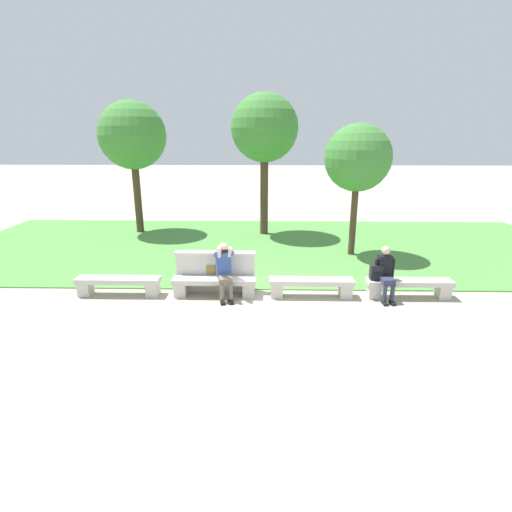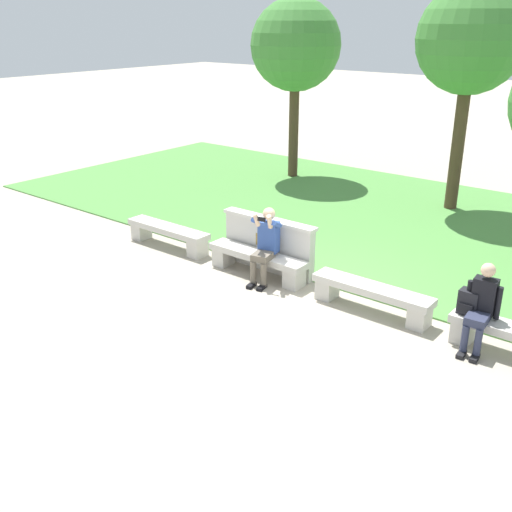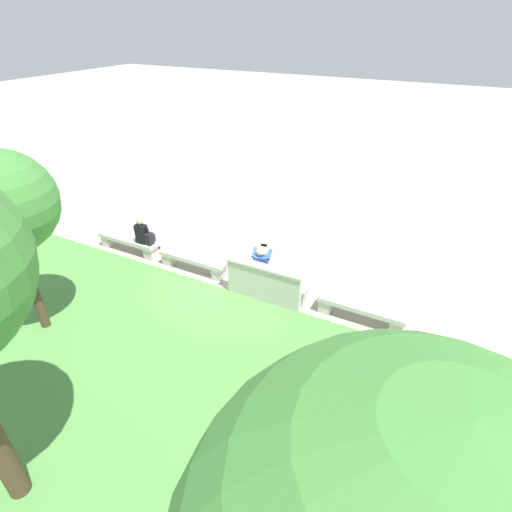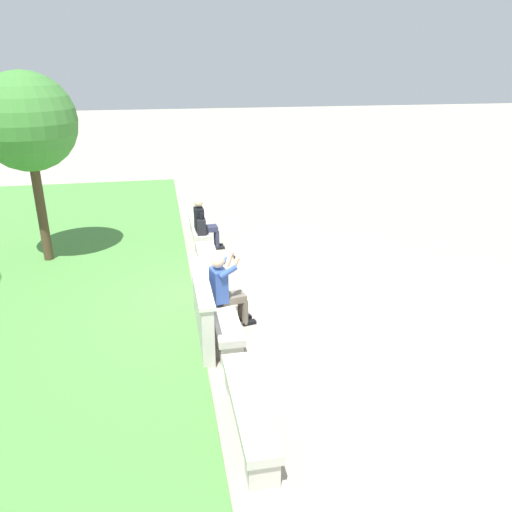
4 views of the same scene
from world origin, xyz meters
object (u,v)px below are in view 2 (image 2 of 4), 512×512
object	(u,v)px
bench_near	(257,260)
backpack	(469,302)
person_photographer	(266,242)
person_distant	(481,305)
bench_mid	(372,294)
tree_right_background	(471,41)
tree_left_background	(296,46)
bench_main	(168,233)

from	to	relation	value
bench_near	backpack	xyz separation A→B (m)	(3.83, -0.00, 0.32)
person_photographer	person_distant	world-z (taller)	person_photographer
bench_mid	tree_right_background	distance (m)	7.21
bench_mid	backpack	size ratio (longest dim) A/B	4.68
bench_near	backpack	size ratio (longest dim) A/B	4.68
person_distant	backpack	world-z (taller)	person_distant
bench_near	tree_left_background	distance (m)	8.07
bench_mid	tree_right_background	world-z (taller)	tree_right_background
bench_main	bench_mid	xyz separation A→B (m)	(4.63, 0.00, 0.00)
backpack	tree_left_background	xyz separation A→B (m)	(-7.54, 6.35, 3.02)
bench_main	backpack	xyz separation A→B (m)	(6.15, -0.00, 0.32)
person_distant	tree_right_background	size ratio (longest dim) A/B	0.24
bench_mid	tree_left_background	world-z (taller)	tree_left_background
tree_left_background	tree_right_background	world-z (taller)	tree_right_background
bench_near	tree_right_background	distance (m)	7.21
bench_mid	tree_left_background	xyz separation A→B (m)	(-6.02, 6.35, 3.34)
bench_near	person_photographer	world-z (taller)	person_photographer
bench_main	bench_near	world-z (taller)	same
bench_main	person_photographer	world-z (taller)	person_photographer
bench_near	tree_left_background	bearing A→B (deg)	120.29
bench_mid	person_photographer	bearing A→B (deg)	-177.91
backpack	tree_right_background	distance (m)	7.45
person_photographer	bench_near	bearing A→B (deg)	163.50
bench_near	tree_left_background	size ratio (longest dim) A/B	0.41
bench_main	person_distant	world-z (taller)	person_distant
tree_left_background	person_distant	bearing A→B (deg)	-39.66
person_photographer	backpack	xyz separation A→B (m)	(3.58, 0.08, -0.11)
bench_near	backpack	world-z (taller)	backpack
bench_mid	tree_right_background	xyz separation A→B (m)	(-1.14, 6.15, 3.59)
person_photographer	tree_left_background	bearing A→B (deg)	121.67
bench_main	person_photographer	bearing A→B (deg)	-1.68
bench_mid	person_photographer	size ratio (longest dim) A/B	1.52
bench_mid	backpack	distance (m)	1.55
bench_main	person_distant	size ratio (longest dim) A/B	1.59
tree_left_background	backpack	bearing A→B (deg)	-40.08
bench_mid	tree_left_background	distance (m)	9.37
bench_mid	tree_left_background	bearing A→B (deg)	133.51
bench_near	bench_mid	bearing A→B (deg)	0.00
bench_near	person_photographer	xyz separation A→B (m)	(0.25, -0.08, 0.43)
tree_right_background	backpack	bearing A→B (deg)	-66.60
person_photographer	tree_right_background	xyz separation A→B (m)	(0.92, 6.22, 3.15)
bench_main	backpack	bearing A→B (deg)	-0.00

